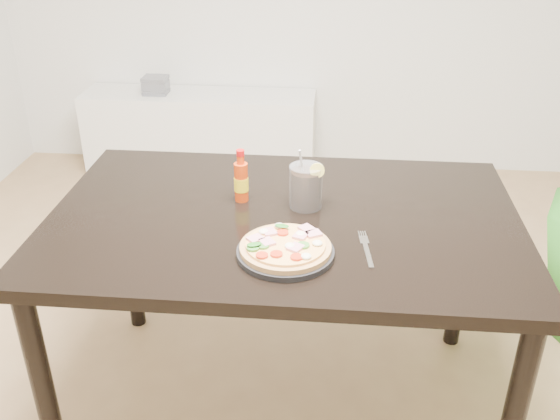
# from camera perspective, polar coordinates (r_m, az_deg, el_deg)

# --- Properties ---
(dining_table) EXTENTS (1.40, 0.90, 0.75)m
(dining_table) POSITION_cam_1_polar(r_m,az_deg,el_deg) (1.90, 0.33, -2.67)
(dining_table) COLOR black
(dining_table) RESTS_ON ground
(plate) EXTENTS (0.26, 0.26, 0.02)m
(plate) POSITION_cam_1_polar(r_m,az_deg,el_deg) (1.66, 0.50, -3.92)
(plate) COLOR black
(plate) RESTS_ON dining_table
(pizza) EXTENTS (0.24, 0.24, 0.03)m
(pizza) POSITION_cam_1_polar(r_m,az_deg,el_deg) (1.65, 0.50, -3.31)
(pizza) COLOR tan
(pizza) RESTS_ON plate
(hot_sauce_bottle) EXTENTS (0.06, 0.06, 0.17)m
(hot_sauce_bottle) POSITION_cam_1_polar(r_m,az_deg,el_deg) (1.92, -3.57, 2.69)
(hot_sauce_bottle) COLOR red
(hot_sauce_bottle) RESTS_ON dining_table
(cola_cup) EXTENTS (0.11, 0.10, 0.19)m
(cola_cup) POSITION_cam_1_polar(r_m,az_deg,el_deg) (1.88, 2.38, 2.07)
(cola_cup) COLOR black
(cola_cup) RESTS_ON dining_table
(fork) EXTENTS (0.04, 0.19, 0.00)m
(fork) POSITION_cam_1_polar(r_m,az_deg,el_deg) (1.70, 7.86, -3.44)
(fork) COLOR silver
(fork) RESTS_ON dining_table
(media_console) EXTENTS (1.40, 0.34, 0.50)m
(media_console) POSITION_cam_1_polar(r_m,az_deg,el_deg) (3.91, -7.27, 7.00)
(media_console) COLOR white
(media_console) RESTS_ON ground
(cd_stack) EXTENTS (0.14, 0.12, 0.10)m
(cd_stack) POSITION_cam_1_polar(r_m,az_deg,el_deg) (3.86, -11.30, 11.13)
(cd_stack) COLOR slate
(cd_stack) RESTS_ON media_console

